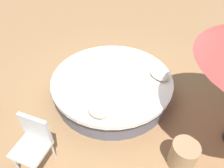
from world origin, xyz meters
The scene contains 6 objects.
ground_plane centered at (0.00, 0.00, 0.00)m, with size 16.00×16.00×0.00m, color olive.
round_bed centered at (0.00, 0.00, 0.25)m, with size 2.68×2.68×0.49m.
throw_pillow_0 centered at (-0.76, 0.69, 0.59)m, with size 0.47×0.38×0.20m, color beige.
throw_pillow_1 centered at (-0.48, -0.92, 0.57)m, with size 0.48×0.34×0.14m, color beige.
patio_chair centered at (-0.84, 1.88, 0.56)m, with size 0.72×0.72×0.98m.
side_table centered at (-2.07, -0.21, 0.26)m, with size 0.44×0.44×0.52m, color #997A56.
Camera 1 is at (-3.03, 1.65, 3.36)m, focal length 32.62 mm.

